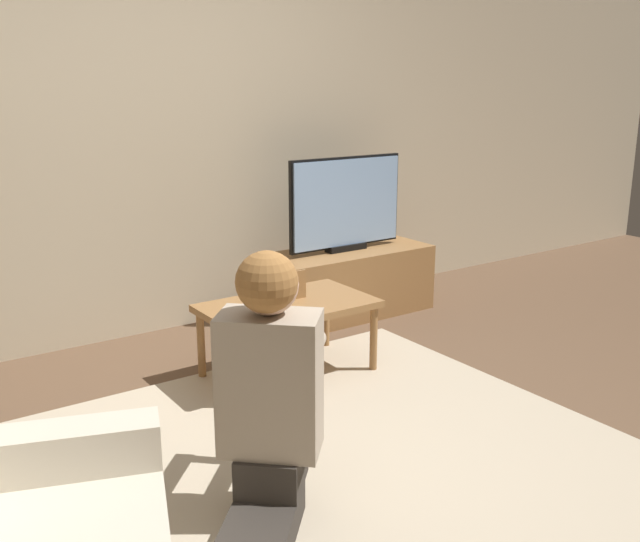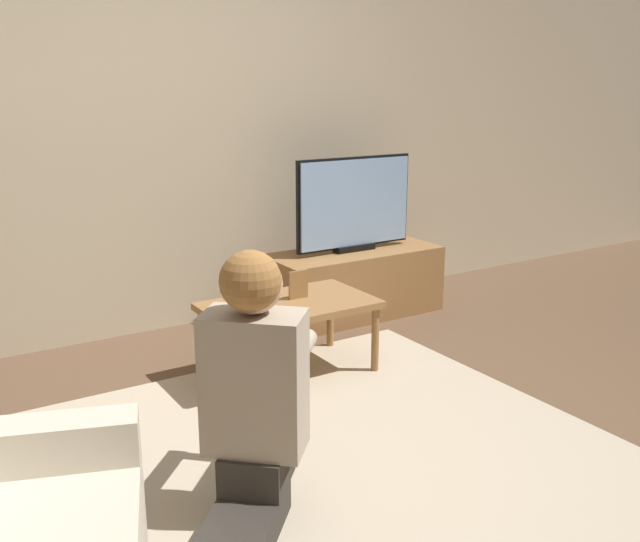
{
  "view_description": "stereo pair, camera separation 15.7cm",
  "coord_description": "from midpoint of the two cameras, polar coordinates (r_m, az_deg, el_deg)",
  "views": [
    {
      "loc": [
        -1.57,
        -2.12,
        1.5
      ],
      "look_at": [
        0.36,
        0.65,
        0.6
      ],
      "focal_mm": 40.0,
      "sensor_mm": 36.0,
      "label": 1
    },
    {
      "loc": [
        -1.43,
        -2.21,
        1.5
      ],
      "look_at": [
        0.36,
        0.65,
        0.6
      ],
      "focal_mm": 40.0,
      "sensor_mm": 36.0,
      "label": 2
    }
  ],
  "objects": [
    {
      "name": "picture_frame",
      "position": [
        3.71,
        -3.1,
        -1.13
      ],
      "size": [
        0.11,
        0.01,
        0.15
      ],
      "color": "olive",
      "rests_on": "coffee_table"
    },
    {
      "name": "tv",
      "position": [
        4.58,
        1.11,
        5.41
      ],
      "size": [
        0.84,
        0.08,
        0.61
      ],
      "color": "black",
      "rests_on": "tv_stand"
    },
    {
      "name": "ground_plane",
      "position": [
        3.03,
        -0.04,
        -14.75
      ],
      "size": [
        10.0,
        10.0,
        0.0
      ],
      "primitive_type": "plane",
      "color": "brown"
    },
    {
      "name": "tv_stand",
      "position": [
        4.69,
        1.11,
        -0.93
      ],
      "size": [
        1.15,
        0.47,
        0.44
      ],
      "color": "olive",
      "rests_on": "ground_plane"
    },
    {
      "name": "wall_back",
      "position": [
        4.36,
        -14.98,
        11.82
      ],
      "size": [
        10.0,
        0.06,
        2.6
      ],
      "color": "beige",
      "rests_on": "ground_plane"
    },
    {
      "name": "person_kneeling",
      "position": [
        2.43,
        -5.99,
        -9.62
      ],
      "size": [
        0.76,
        0.78,
        0.96
      ],
      "rotation": [
        0.0,
        0.0,
        2.39
      ],
      "color": "#332D28",
      "rests_on": "rug"
    },
    {
      "name": "rug",
      "position": [
        3.02,
        -0.04,
        -14.62
      ],
      "size": [
        2.27,
        2.19,
        0.02
      ],
      "color": "#BCAD93",
      "rests_on": "ground_plane"
    },
    {
      "name": "coffee_table",
      "position": [
        3.68,
        -3.8,
        -3.2
      ],
      "size": [
        0.87,
        0.52,
        0.4
      ],
      "color": "olive",
      "rests_on": "ground_plane"
    }
  ]
}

